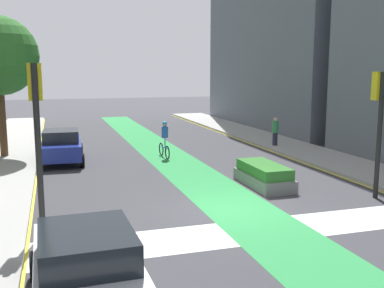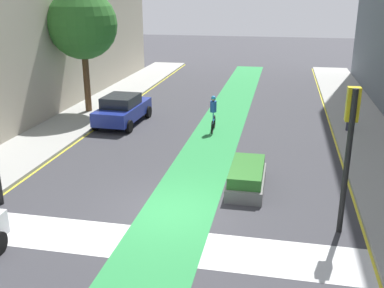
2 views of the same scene
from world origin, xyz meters
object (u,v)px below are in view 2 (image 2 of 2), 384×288
Objects in this scene: cyclist_in_lane at (213,113)px; traffic_signal_near_right at (350,133)px; median_planter at (247,177)px; car_blue_left_far at (123,109)px; street_tree_near at (82,25)px; pedestrian_sidewalk_right_a at (350,115)px.

traffic_signal_near_right is at bearing -60.03° from cyclist_in_lane.
median_planter is at bearing 140.09° from traffic_signal_near_right.
car_blue_left_far is (-10.14, 9.45, -2.20)m from traffic_signal_near_right.
street_tree_near is at bearing 147.83° from car_blue_left_far.
pedestrian_sidewalk_right_a is 14.91m from street_tree_near.
pedestrian_sidewalk_right_a is (6.67, 1.06, -0.02)m from cyclist_in_lane.
pedestrian_sidewalk_right_a is at bearing 3.01° from car_blue_left_far.
street_tree_near is at bearing 139.02° from traffic_signal_near_right.
car_blue_left_far is at bearing 135.82° from median_planter.
traffic_signal_near_right reaches higher than cyclist_in_lane.
median_planter is (2.24, -6.54, -0.57)m from cyclist_in_lane.
traffic_signal_near_right is at bearing -98.32° from pedestrian_sidewalk_right_a.
median_planter is at bearing -71.08° from cyclist_in_lane.
traffic_signal_near_right reaches higher than pedestrian_sidewalk_right_a.
median_planter is (7.18, -6.98, -0.40)m from car_blue_left_far.
car_blue_left_far is 2.30× the size of cyclist_in_lane.
traffic_signal_near_right is 2.31× the size of cyclist_in_lane.
car_blue_left_far is 10.03m from median_planter.
cyclist_in_lane is at bearing 119.97° from traffic_signal_near_right.
street_tree_near reaches higher than traffic_signal_near_right.
street_tree_near is at bearing 175.66° from pedestrian_sidewalk_right_a.
cyclist_in_lane is 6.94m from median_planter.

